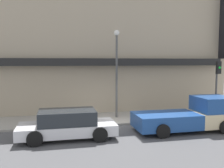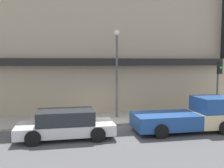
% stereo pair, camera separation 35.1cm
% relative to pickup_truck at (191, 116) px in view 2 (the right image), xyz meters
% --- Properties ---
extents(ground_plane, '(80.00, 80.00, 0.00)m').
position_rel_pickup_truck_xyz_m(ground_plane, '(-4.19, 1.75, -0.79)').
color(ground_plane, '#4C4C4F').
extents(sidewalk, '(36.00, 3.37, 0.12)m').
position_rel_pickup_truck_xyz_m(sidewalk, '(-4.19, 3.44, -0.73)').
color(sidewalk, '#9E998E').
rests_on(sidewalk, ground).
extents(building, '(19.80, 3.80, 10.62)m').
position_rel_pickup_truck_xyz_m(building, '(-4.18, 6.61, 4.51)').
color(building, tan).
rests_on(building, ground).
extents(pickup_truck, '(5.57, 2.24, 1.81)m').
position_rel_pickup_truck_xyz_m(pickup_truck, '(0.00, 0.00, 0.00)').
color(pickup_truck, beige).
rests_on(pickup_truck, ground).
extents(parked_car, '(4.67, 2.09, 1.38)m').
position_rel_pickup_truck_xyz_m(parked_car, '(-6.66, 0.00, -0.11)').
color(parked_car, silver).
rests_on(parked_car, ground).
extents(fire_hydrant, '(0.17, 0.17, 0.68)m').
position_rel_pickup_truck_xyz_m(fire_hydrant, '(-5.10, 2.54, -0.33)').
color(fire_hydrant, red).
rests_on(fire_hydrant, sidewalk).
extents(street_lamp, '(0.36, 0.36, 5.59)m').
position_rel_pickup_truck_xyz_m(street_lamp, '(-3.38, 3.45, 2.82)').
color(street_lamp, '#4C4C4C').
rests_on(street_lamp, sidewalk).
extents(traffic_light, '(0.28, 0.42, 3.62)m').
position_rel_pickup_truck_xyz_m(traffic_light, '(2.94, 2.05, 1.83)').
color(traffic_light, '#4C4C4C').
rests_on(traffic_light, sidewalk).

